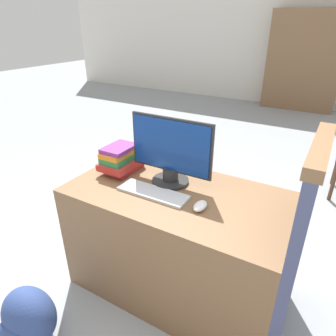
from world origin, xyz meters
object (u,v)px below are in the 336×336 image
at_px(mouse, 200,206).
at_px(backpack, 28,317).
at_px(monitor, 171,153).
at_px(keyboard, 153,193).
at_px(book_stack, 121,159).

relative_size(mouse, backpack, 0.32).
bearing_deg(mouse, monitor, 147.75).
bearing_deg(mouse, backpack, -137.15).
bearing_deg(keyboard, backpack, -121.76).
bearing_deg(book_stack, backpack, -95.03).
xyz_separation_m(monitor, keyboard, (-0.02, -0.17, -0.19)).
height_order(mouse, book_stack, book_stack).
height_order(monitor, backpack, monitor).
bearing_deg(book_stack, monitor, 4.04).
bearing_deg(keyboard, mouse, -0.89).
bearing_deg(monitor, mouse, -32.25).
distance_m(book_stack, backpack, 1.03).
distance_m(monitor, keyboard, 0.25).
relative_size(keyboard, book_stack, 1.51).
xyz_separation_m(keyboard, backpack, (-0.40, -0.65, -0.57)).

